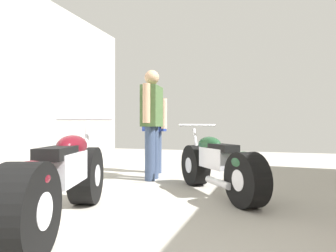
{
  "coord_description": "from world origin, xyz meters",
  "views": [
    {
      "loc": [
        0.79,
        -0.02,
        0.84
      ],
      "look_at": [
        -0.33,
        3.31,
        0.86
      ],
      "focal_mm": 31.71,
      "sensor_mm": 36.0,
      "label": 1
    }
  ],
  "objects_px": {
    "mechanic_in_blue": "(152,118)",
    "mechanic_with_helmet": "(154,120)",
    "motorcycle_black_naked": "(218,165)",
    "motorcycle_maroon_cruiser": "(62,180)"
  },
  "relations": [
    {
      "from": "motorcycle_black_naked",
      "to": "mechanic_in_blue",
      "type": "relative_size",
      "value": 0.93
    },
    {
      "from": "mechanic_in_blue",
      "to": "mechanic_with_helmet",
      "type": "xyz_separation_m",
      "value": [
        -0.24,
        0.72,
        -0.02
      ]
    },
    {
      "from": "motorcycle_black_naked",
      "to": "mechanic_with_helmet",
      "type": "distance_m",
      "value": 2.18
    },
    {
      "from": "motorcycle_maroon_cruiser",
      "to": "mechanic_with_helmet",
      "type": "xyz_separation_m",
      "value": [
        -0.37,
        3.1,
        0.6
      ]
    },
    {
      "from": "motorcycle_black_naked",
      "to": "mechanic_in_blue",
      "type": "xyz_separation_m",
      "value": [
        -1.2,
        0.78,
        0.64
      ]
    },
    {
      "from": "mechanic_in_blue",
      "to": "mechanic_with_helmet",
      "type": "height_order",
      "value": "mechanic_in_blue"
    },
    {
      "from": "motorcycle_maroon_cruiser",
      "to": "mechanic_with_helmet",
      "type": "relative_size",
      "value": 1.22
    },
    {
      "from": "motorcycle_black_naked",
      "to": "mechanic_with_helmet",
      "type": "bearing_deg",
      "value": 133.9
    },
    {
      "from": "motorcycle_maroon_cruiser",
      "to": "mechanic_in_blue",
      "type": "relative_size",
      "value": 1.13
    },
    {
      "from": "mechanic_in_blue",
      "to": "motorcycle_maroon_cruiser",
      "type": "bearing_deg",
      "value": -86.91
    }
  ]
}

